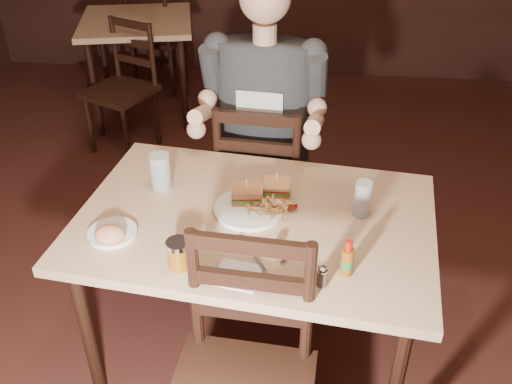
# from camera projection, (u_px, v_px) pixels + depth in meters

# --- Properties ---
(room_shell) EXTENTS (7.00, 7.00, 7.00)m
(room_shell) POSITION_uv_depth(u_px,v_px,m) (342.00, 78.00, 1.65)
(room_shell) COLOR black
(room_shell) RESTS_ON ground
(main_table) EXTENTS (1.43, 1.04, 0.77)m
(main_table) POSITION_uv_depth(u_px,v_px,m) (255.00, 232.00, 2.19)
(main_table) COLOR tan
(main_table) RESTS_ON ground
(bg_table) EXTENTS (0.95, 0.95, 0.77)m
(bg_table) POSITION_uv_depth(u_px,v_px,m) (137.00, 31.00, 4.23)
(bg_table) COLOR tan
(bg_table) RESTS_ON ground
(chair_far) EXTENTS (0.49, 0.53, 0.96)m
(chair_far) POSITION_uv_depth(u_px,v_px,m) (264.00, 182.00, 2.88)
(chair_far) COLOR black
(chair_far) RESTS_ON ground
(bg_chair_far) EXTENTS (0.47, 0.50, 0.89)m
(bg_chair_far) POSITION_uv_depth(u_px,v_px,m) (158.00, 38.00, 4.82)
(bg_chair_far) COLOR black
(bg_chair_far) RESTS_ON ground
(bg_chair_near) EXTENTS (0.56, 0.58, 0.88)m
(bg_chair_near) POSITION_uv_depth(u_px,v_px,m) (119.00, 91.00, 3.91)
(bg_chair_near) COLOR black
(bg_chair_near) RESTS_ON ground
(diner) EXTENTS (0.62, 0.51, 1.01)m
(diner) POSITION_uv_depth(u_px,v_px,m) (263.00, 90.00, 2.55)
(diner) COLOR #34363A
(diner) RESTS_ON chair_far
(dinner_plate) EXTENTS (0.29, 0.29, 0.01)m
(dinner_plate) POSITION_uv_depth(u_px,v_px,m) (249.00, 210.00, 2.17)
(dinner_plate) COLOR white
(dinner_plate) RESTS_ON main_table
(sandwich_left) EXTENTS (0.12, 0.11, 0.10)m
(sandwich_left) POSITION_uv_depth(u_px,v_px,m) (247.00, 190.00, 2.18)
(sandwich_left) COLOR #B97343
(sandwich_left) RESTS_ON dinner_plate
(sandwich_right) EXTENTS (0.11, 0.09, 0.09)m
(sandwich_right) POSITION_uv_depth(u_px,v_px,m) (277.00, 184.00, 2.22)
(sandwich_right) COLOR #B97343
(sandwich_right) RESTS_ON dinner_plate
(fries_pile) EXTENTS (0.24, 0.19, 0.04)m
(fries_pile) POSITION_uv_depth(u_px,v_px,m) (268.00, 205.00, 2.15)
(fries_pile) COLOR tan
(fries_pile) RESTS_ON dinner_plate
(ketchup_dollop) EXTENTS (0.05, 0.05, 0.01)m
(ketchup_dollop) POSITION_uv_depth(u_px,v_px,m) (292.00, 206.00, 2.17)
(ketchup_dollop) COLOR maroon
(ketchup_dollop) RESTS_ON dinner_plate
(glass_left) EXTENTS (0.09, 0.09, 0.15)m
(glass_left) POSITION_uv_depth(u_px,v_px,m) (160.00, 172.00, 2.27)
(glass_left) COLOR silver
(glass_left) RESTS_ON main_table
(glass_right) EXTENTS (0.07, 0.07, 0.14)m
(glass_right) POSITION_uv_depth(u_px,v_px,m) (363.00, 199.00, 2.12)
(glass_right) COLOR silver
(glass_right) RESTS_ON main_table
(hot_sauce) EXTENTS (0.05, 0.05, 0.14)m
(hot_sauce) POSITION_uv_depth(u_px,v_px,m) (348.00, 257.00, 1.85)
(hot_sauce) COLOR brown
(hot_sauce) RESTS_ON main_table
(salt_shaker) EXTENTS (0.03, 0.03, 0.05)m
(salt_shaker) POSITION_uv_depth(u_px,v_px,m) (273.00, 249.00, 1.95)
(salt_shaker) COLOR white
(salt_shaker) RESTS_ON main_table
(pepper_shaker) EXTENTS (0.04, 0.04, 0.07)m
(pepper_shaker) POSITION_uv_depth(u_px,v_px,m) (322.00, 277.00, 1.82)
(pepper_shaker) COLOR #38332D
(pepper_shaker) RESTS_ON main_table
(syrup_dispenser) EXTENTS (0.09, 0.09, 0.10)m
(syrup_dispenser) POSITION_uv_depth(u_px,v_px,m) (179.00, 254.00, 1.89)
(syrup_dispenser) COLOR brown
(syrup_dispenser) RESTS_ON main_table
(napkin) EXTENTS (0.17, 0.16, 0.00)m
(napkin) POSITION_uv_depth(u_px,v_px,m) (238.00, 275.00, 1.88)
(napkin) COLOR white
(napkin) RESTS_ON main_table
(knife) EXTENTS (0.12, 0.20, 0.01)m
(knife) POSITION_uv_depth(u_px,v_px,m) (253.00, 252.00, 1.97)
(knife) COLOR silver
(knife) RESTS_ON napkin
(fork) EXTENTS (0.10, 0.13, 0.00)m
(fork) POSITION_uv_depth(u_px,v_px,m) (295.00, 253.00, 1.97)
(fork) COLOR silver
(fork) RESTS_ON napkin
(side_plate) EXTENTS (0.19, 0.19, 0.01)m
(side_plate) POSITION_uv_depth(u_px,v_px,m) (112.00, 234.00, 2.05)
(side_plate) COLOR white
(side_plate) RESTS_ON main_table
(bread_roll) EXTENTS (0.12, 0.10, 0.06)m
(bread_roll) POSITION_uv_depth(u_px,v_px,m) (110.00, 234.00, 1.98)
(bread_roll) COLOR tan
(bread_roll) RESTS_ON side_plate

